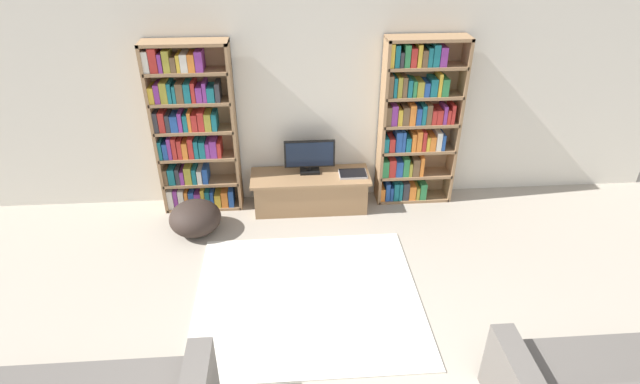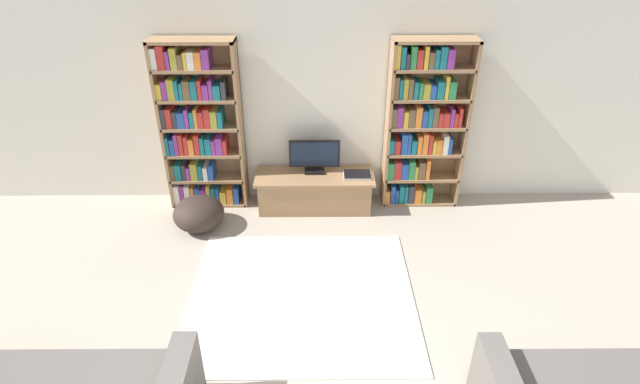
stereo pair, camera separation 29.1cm
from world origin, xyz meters
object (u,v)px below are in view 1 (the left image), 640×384
object	(u,v)px
tv_stand	(310,191)
television	(310,156)
beanbag_ottoman	(195,218)
bookshelf_left	(192,131)
bookshelf_right	(415,123)
laptop	(353,174)

from	to	relation	value
tv_stand	television	bearing A→B (deg)	90.00
television	beanbag_ottoman	bearing A→B (deg)	-158.70
bookshelf_left	beanbag_ottoman	size ratio (longest dim) A/B	3.49
bookshelf_left	television	size ratio (longest dim) A/B	3.36
bookshelf_right	television	distance (m)	1.32
television	laptop	world-z (taller)	television
beanbag_ottoman	laptop	bearing A→B (deg)	12.84
television	beanbag_ottoman	world-z (taller)	television
bookshelf_right	beanbag_ottoman	distance (m)	2.82
bookshelf_left	laptop	world-z (taller)	bookshelf_left
bookshelf_left	tv_stand	distance (m)	1.58
television	laptop	xyz separation A→B (m)	(0.52, -0.10, -0.21)
laptop	beanbag_ottoman	world-z (taller)	laptop
bookshelf_right	laptop	xyz separation A→B (m)	(-0.75, -0.17, -0.57)
laptop	bookshelf_left	bearing A→B (deg)	175.01
tv_stand	beanbag_ottoman	world-z (taller)	tv_stand
bookshelf_right	tv_stand	size ratio (longest dim) A/B	1.42
bookshelf_right	beanbag_ottoman	world-z (taller)	bookshelf_right
bookshelf_right	television	bearing A→B (deg)	-177.08
bookshelf_right	laptop	size ratio (longest dim) A/B	6.12
bookshelf_right	television	world-z (taller)	bookshelf_right
bookshelf_left	tv_stand	xyz separation A→B (m)	(1.37, -0.14, -0.78)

